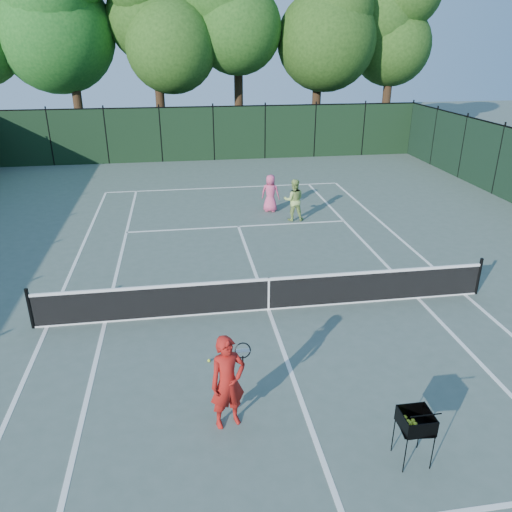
{
  "coord_description": "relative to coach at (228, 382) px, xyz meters",
  "views": [
    {
      "loc": [
        -2.06,
        -11.14,
        6.39
      ],
      "look_at": [
        -0.17,
        1.0,
        1.1
      ],
      "focal_mm": 35.0,
      "sensor_mm": 36.0,
      "label": 1
    }
  ],
  "objects": [
    {
      "name": "ground",
      "position": [
        1.45,
        4.0,
        -0.9
      ],
      "size": [
        90.0,
        90.0,
        0.0
      ],
      "primitive_type": "plane",
      "color": "#4C5D53",
      "rests_on": "ground"
    },
    {
      "name": "sideline_doubles_left",
      "position": [
        -4.04,
        4.0,
        -0.9
      ],
      "size": [
        0.1,
        23.77,
        0.01
      ],
      "primitive_type": "cube",
      "color": "white",
      "rests_on": "ground"
    },
    {
      "name": "sideline_doubles_right",
      "position": [
        6.93,
        4.0,
        -0.9
      ],
      "size": [
        0.1,
        23.77,
        0.01
      ],
      "primitive_type": "cube",
      "color": "white",
      "rests_on": "ground"
    },
    {
      "name": "sideline_singles_left",
      "position": [
        -2.67,
        4.0,
        -0.9
      ],
      "size": [
        0.1,
        23.77,
        0.01
      ],
      "primitive_type": "cube",
      "color": "white",
      "rests_on": "ground"
    },
    {
      "name": "sideline_singles_right",
      "position": [
        5.56,
        4.0,
        -0.9
      ],
      "size": [
        0.1,
        23.77,
        0.01
      ],
      "primitive_type": "cube",
      "color": "white",
      "rests_on": "ground"
    },
    {
      "name": "baseline_far",
      "position": [
        1.45,
        15.89,
        -0.9
      ],
      "size": [
        10.97,
        0.1,
        0.01
      ],
      "primitive_type": "cube",
      "color": "white",
      "rests_on": "ground"
    },
    {
      "name": "service_line_far",
      "position": [
        1.45,
        10.4,
        -0.9
      ],
      "size": [
        8.23,
        0.1,
        0.01
      ],
      "primitive_type": "cube",
      "color": "white",
      "rests_on": "ground"
    },
    {
      "name": "center_service_line",
      "position": [
        1.45,
        4.0,
        -0.9
      ],
      "size": [
        0.1,
        12.8,
        0.01
      ],
      "primitive_type": "cube",
      "color": "white",
      "rests_on": "ground"
    },
    {
      "name": "tennis_net",
      "position": [
        1.45,
        4.0,
        -0.43
      ],
      "size": [
        11.69,
        0.09,
        1.06
      ],
      "color": "black",
      "rests_on": "ground"
    },
    {
      "name": "fence_far",
      "position": [
        1.45,
        22.0,
        0.6
      ],
      "size": [
        24.0,
        0.05,
        3.0
      ],
      "primitive_type": "cube",
      "color": "black",
      "rests_on": "ground"
    },
    {
      "name": "tree_2",
      "position": [
        -1.55,
        25.8,
        6.82
      ],
      "size": [
        6.0,
        6.0,
        12.4
      ],
      "color": "black",
      "rests_on": "ground"
    },
    {
      "name": "tree_4",
      "position": [
        8.45,
        25.6,
        7.24
      ],
      "size": [
        6.2,
        6.2,
        12.97
      ],
      "color": "black",
      "rests_on": "ground"
    },
    {
      "name": "tree_5",
      "position": [
        13.45,
        26.1,
        6.81
      ],
      "size": [
        5.8,
        5.8,
        12.23
      ],
      "color": "black",
      "rests_on": "ground"
    },
    {
      "name": "coach",
      "position": [
        0.0,
        0.0,
        0.0
      ],
      "size": [
        0.86,
        0.82,
        1.8
      ],
      "rotation": [
        0.0,
        0.0,
        0.29
      ],
      "color": "#AB1813",
      "rests_on": "ground"
    },
    {
      "name": "player_pink",
      "position": [
        2.96,
        12.05,
        -0.15
      ],
      "size": [
        0.86,
        0.71,
        1.51
      ],
      "rotation": [
        0.0,
        0.0,
        2.78
      ],
      "color": "#D24A75",
      "rests_on": "ground"
    },
    {
      "name": "player_green",
      "position": [
        3.65,
        10.82,
        -0.09
      ],
      "size": [
        0.84,
        0.69,
        1.62
      ],
      "rotation": [
        0.0,
        0.0,
        3.05
      ],
      "color": "#9CBC5E",
      "rests_on": "ground"
    },
    {
      "name": "ball_hopper",
      "position": [
        2.89,
        -1.33,
        -0.09
      ],
      "size": [
        0.55,
        0.55,
        0.96
      ],
      "rotation": [
        0.0,
        0.0,
        -0.1
      ],
      "color": "black",
      "rests_on": "ground"
    },
    {
      "name": "loose_ball_midcourt",
      "position": [
        -0.23,
        1.94,
        -0.87
      ],
      "size": [
        0.07,
        0.07,
        0.07
      ],
      "primitive_type": "sphere",
      "color": "#CEF031",
      "rests_on": "ground"
    }
  ]
}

